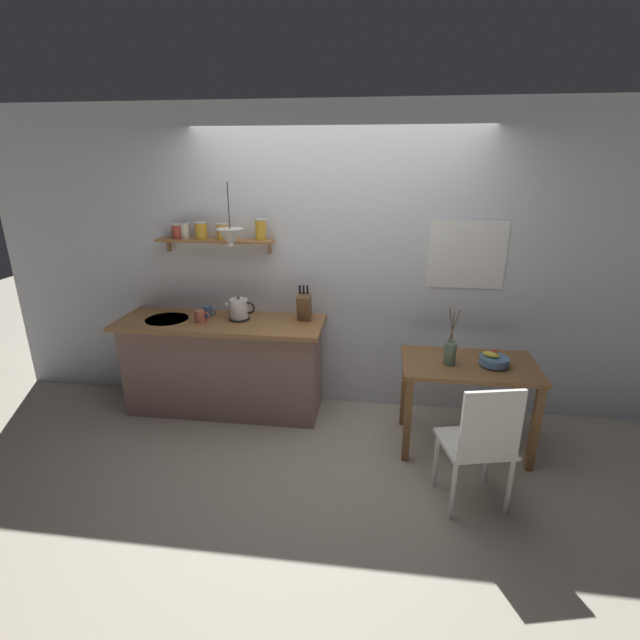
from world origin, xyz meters
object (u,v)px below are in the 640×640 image
pendant_lamp (230,238)px  fruit_bowl (494,360)px  electric_kettle (239,310)px  coffee_mug_by_sink (200,316)px  dining_table (468,378)px  coffee_mug_spare (208,312)px  dining_chair_near (481,441)px  knife_block (304,306)px  twig_vase (450,353)px

pendant_lamp → fruit_bowl: bearing=-6.5°
electric_kettle → pendant_lamp: bearing=-87.2°
fruit_bowl → coffee_mug_by_sink: bearing=173.7°
dining_table → fruit_bowl: fruit_bowl is taller
dining_table → coffee_mug_spare: size_ratio=8.51×
dining_chair_near → pendant_lamp: bearing=153.2°
electric_kettle → fruit_bowl: bearing=-10.1°
fruit_bowl → coffee_mug_by_sink: coffee_mug_by_sink is taller
fruit_bowl → coffee_mug_spare: bearing=170.2°
dining_chair_near → pendant_lamp: (-1.91, 0.96, 1.11)m
fruit_bowl → electric_kettle: bearing=169.9°
dining_table → coffee_mug_by_sink: coffee_mug_by_sink is taller
dining_chair_near → fruit_bowl: 0.79m
dining_chair_near → dining_table: bearing=87.8°
knife_block → coffee_mug_spare: knife_block is taller
dining_chair_near → knife_block: bearing=139.4°
dining_table → coffee_mug_spare: coffee_mug_spare is taller
fruit_bowl → pendant_lamp: 2.28m
coffee_mug_by_sink → pendant_lamp: size_ratio=0.26×
fruit_bowl → dining_chair_near: bearing=-105.4°
dining_chair_near → coffee_mug_by_sink: coffee_mug_by_sink is taller
twig_vase → knife_block: (-1.21, 0.44, 0.18)m
knife_block → dining_chair_near: bearing=-40.6°
dining_chair_near → coffee_mug_by_sink: size_ratio=7.07×
pendant_lamp → electric_kettle: bearing=92.8°
fruit_bowl → electric_kettle: size_ratio=0.86×
dining_chair_near → knife_block: (-1.34, 1.15, 0.49)m
knife_block → pendant_lamp: bearing=-161.7°
dining_chair_near → fruit_bowl: bearing=74.6°
fruit_bowl → coffee_mug_by_sink: 2.45m
twig_vase → electric_kettle: 1.83m
dining_chair_near → coffee_mug_spare: 2.53m
dining_chair_near → fruit_bowl: dining_chair_near is taller
electric_kettle → coffee_mug_by_sink: size_ratio=1.98×
coffee_mug_by_sink → dining_table: bearing=-6.3°
dining_table → electric_kettle: (-1.94, 0.35, 0.37)m
twig_vase → coffee_mug_spare: twig_vase is taller
electric_kettle → coffee_mug_spare: 0.32m
electric_kettle → knife_block: 0.58m
coffee_mug_by_sink → coffee_mug_spare: bearing=85.1°
twig_vase → knife_block: size_ratio=1.40×
twig_vase → coffee_mug_spare: (-2.09, 0.44, 0.10)m
fruit_bowl → knife_block: size_ratio=0.69×
dining_table → dining_chair_near: 0.75m
twig_vase → coffee_mug_by_sink: bearing=172.2°
electric_kettle → pendant_lamp: 0.67m
fruit_bowl → twig_vase: twig_vase is taller
coffee_mug_by_sink → coffee_mug_spare: (0.01, 0.15, -0.01)m
twig_vase → coffee_mug_by_sink: (-2.10, 0.29, 0.11)m
electric_kettle → dining_chair_near: bearing=-29.8°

